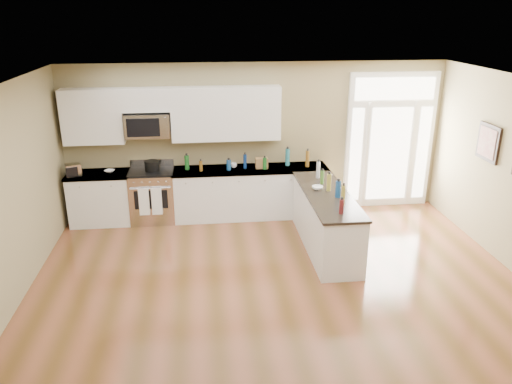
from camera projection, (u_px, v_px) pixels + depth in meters
ground at (294, 333)px, 6.02m from camera, size 8.00×8.00×0.00m
room_shell at (298, 201)px, 5.43m from camera, size 8.00×8.00×8.00m
back_cabinet_left at (101, 199)px, 9.01m from camera, size 1.10×0.66×0.94m
back_cabinet_right at (250, 194)px, 9.29m from camera, size 2.85×0.66×0.94m
peninsula_cabinet at (326, 222)px, 8.05m from camera, size 0.69×2.32×0.94m
upper_cabinet_left at (93, 116)px, 8.63m from camera, size 1.04×0.33×0.95m
upper_cabinet_right at (226, 114)px, 8.87m from camera, size 1.94×0.33×0.95m
upper_cabinet_short at (146, 100)px, 8.63m from camera, size 0.82×0.33×0.40m
microwave at (148, 125)px, 8.75m from camera, size 0.78×0.41×0.42m
entry_door at (390, 141)px, 9.52m from camera, size 1.70×0.10×2.60m
wall_art_near at (488, 143)px, 7.84m from camera, size 0.05×0.58×0.58m
kitchen_range at (153, 195)px, 9.09m from camera, size 0.79×0.70×1.08m
stockpot at (152, 165)px, 8.90m from camera, size 0.26×0.26×0.20m
toaster_oven at (73, 170)px, 8.65m from camera, size 0.30×0.27×0.22m
cardboard_box at (262, 163)px, 9.10m from camera, size 0.23×0.17×0.18m
bowl_left at (110, 171)px, 8.87m from camera, size 0.23×0.23×0.04m
bowl_peninsula at (317, 188)px, 8.03m from camera, size 0.18×0.18×0.06m
cup_counter at (234, 165)px, 9.13m from camera, size 0.13×0.13×0.09m
counter_bottles at (285, 172)px, 8.49m from camera, size 2.42×2.46×0.32m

